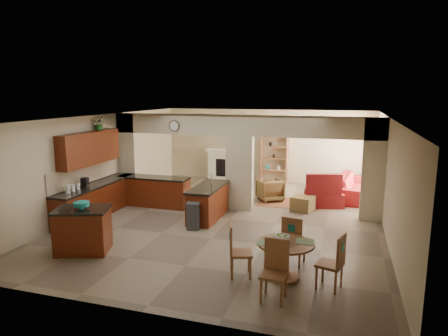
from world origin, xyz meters
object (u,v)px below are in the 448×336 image
(dining_table, at_px, (285,254))
(sofa, at_px, (354,186))
(kitchen_island, at_px, (83,230))
(armchair, at_px, (270,190))

(dining_table, xyz_separation_m, sofa, (1.31, 6.59, -0.11))
(kitchen_island, bearing_deg, dining_table, -18.90)
(sofa, xyz_separation_m, armchair, (-2.60, -1.17, -0.03))
(kitchen_island, distance_m, dining_table, 4.41)
(kitchen_island, relative_size, dining_table, 1.26)
(kitchen_island, bearing_deg, armchair, 41.41)
(dining_table, bearing_deg, sofa, 78.79)
(sofa, relative_size, armchair, 3.35)
(dining_table, relative_size, sofa, 0.41)
(kitchen_island, relative_size, armchair, 1.73)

